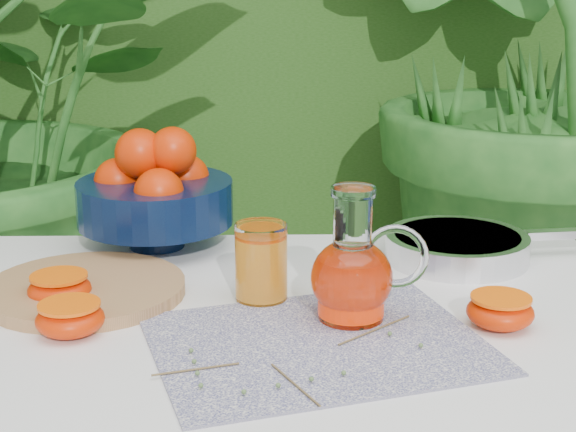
{
  "coord_description": "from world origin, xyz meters",
  "views": [
    {
      "loc": [
        0.03,
        -1.11,
        1.21
      ],
      "look_at": [
        0.05,
        0.03,
        0.88
      ],
      "focal_mm": 55.0,
      "sensor_mm": 36.0,
      "label": 1
    }
  ],
  "objects_px": {
    "cutting_board": "(85,289)",
    "white_table": "(288,365)",
    "juice_pitcher": "(353,274)",
    "saute_pan": "(459,246)",
    "fruit_bowl": "(155,192)"
  },
  "relations": [
    {
      "from": "cutting_board",
      "to": "white_table",
      "type": "bearing_deg",
      "value": -12.54
    },
    {
      "from": "juice_pitcher",
      "to": "saute_pan",
      "type": "height_order",
      "value": "juice_pitcher"
    },
    {
      "from": "fruit_bowl",
      "to": "saute_pan",
      "type": "distance_m",
      "value": 0.51
    },
    {
      "from": "white_table",
      "to": "cutting_board",
      "type": "bearing_deg",
      "value": 167.46
    },
    {
      "from": "cutting_board",
      "to": "fruit_bowl",
      "type": "xyz_separation_m",
      "value": [
        0.07,
        0.23,
        0.08
      ]
    },
    {
      "from": "saute_pan",
      "to": "cutting_board",
      "type": "bearing_deg",
      "value": -165.47
    },
    {
      "from": "fruit_bowl",
      "to": "saute_pan",
      "type": "bearing_deg",
      "value": -9.29
    },
    {
      "from": "cutting_board",
      "to": "juice_pitcher",
      "type": "xyz_separation_m",
      "value": [
        0.38,
        -0.1,
        0.06
      ]
    },
    {
      "from": "fruit_bowl",
      "to": "cutting_board",
      "type": "bearing_deg",
      "value": -107.96
    },
    {
      "from": "white_table",
      "to": "cutting_board",
      "type": "height_order",
      "value": "cutting_board"
    },
    {
      "from": "saute_pan",
      "to": "white_table",
      "type": "bearing_deg",
      "value": -142.66
    },
    {
      "from": "cutting_board",
      "to": "juice_pitcher",
      "type": "relative_size",
      "value": 1.59
    },
    {
      "from": "fruit_bowl",
      "to": "white_table",
      "type": "bearing_deg",
      "value": -53.51
    },
    {
      "from": "fruit_bowl",
      "to": "juice_pitcher",
      "type": "bearing_deg",
      "value": -47.4
    },
    {
      "from": "white_table",
      "to": "saute_pan",
      "type": "distance_m",
      "value": 0.36
    }
  ]
}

